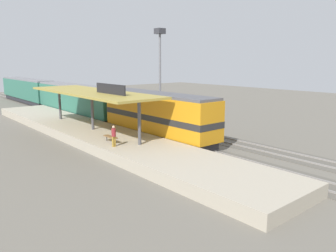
{
  "coord_description": "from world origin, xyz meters",
  "views": [
    {
      "loc": [
        -19.9,
        -29.67,
        7.63
      ],
      "look_at": [
        -1.38,
        -7.77,
        2.0
      ],
      "focal_mm": 35.63,
      "sensor_mm": 36.0,
      "label": 1
    }
  ],
  "objects": [
    {
      "name": "track_near",
      "position": [
        0.0,
        0.0,
        0.03
      ],
      "size": [
        3.2,
        110.0,
        0.16
      ],
      "color": "#565249",
      "rests_on": "ground"
    },
    {
      "name": "passenger_carriage_front",
      "position": [
        0.0,
        13.43,
        2.31
      ],
      "size": [
        2.9,
        20.0,
        4.24
      ],
      "color": "#28282D",
      "rests_on": "track_near"
    },
    {
      "name": "track_far",
      "position": [
        4.6,
        0.0,
        0.03
      ],
      "size": [
        3.2,
        110.0,
        0.16
      ],
      "color": "#565249",
      "rests_on": "ground"
    },
    {
      "name": "freight_car",
      "position": [
        4.6,
        8.29,
        1.97
      ],
      "size": [
        2.8,
        12.0,
        3.54
      ],
      "color": "#28282D",
      "rests_on": "track_far"
    },
    {
      "name": "passenger_carriage_rear",
      "position": [
        0.0,
        34.23,
        2.31
      ],
      "size": [
        2.9,
        20.0,
        4.24
      ],
      "color": "#28282D",
      "rests_on": "track_near"
    },
    {
      "name": "platform_bench",
      "position": [
        -6.0,
        -5.77,
        1.34
      ],
      "size": [
        0.44,
        1.7,
        0.5
      ],
      "color": "#333338",
      "rests_on": "platform"
    },
    {
      "name": "person_waiting",
      "position": [
        -6.57,
        -7.24,
        1.85
      ],
      "size": [
        0.34,
        0.34,
        1.71
      ],
      "color": "olive",
      "rests_on": "platform"
    },
    {
      "name": "locomotive",
      "position": [
        0.0,
        -4.57,
        2.41
      ],
      "size": [
        2.93,
        14.43,
        4.44
      ],
      "color": "#28282D",
      "rests_on": "track_near"
    },
    {
      "name": "platform",
      "position": [
        -4.6,
        0.0,
        0.45
      ],
      "size": [
        6.0,
        44.0,
        0.9
      ],
      "primitive_type": "cube",
      "color": "#A89E89",
      "rests_on": "ground"
    },
    {
      "name": "ground_plane",
      "position": [
        2.0,
        0.0,
        0.0
      ],
      "size": [
        120.0,
        120.0,
        0.0
      ],
      "primitive_type": "plane",
      "color": "#666056"
    },
    {
      "name": "station_canopy",
      "position": [
        -4.6,
        -0.09,
        4.53
      ],
      "size": [
        5.2,
        18.0,
        4.7
      ],
      "color": "#47474C",
      "rests_on": "platform"
    },
    {
      "name": "light_mast",
      "position": [
        7.8,
        4.71,
        8.4
      ],
      "size": [
        1.1,
        1.1,
        11.7
      ],
      "color": "slate",
      "rests_on": "ground"
    }
  ]
}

